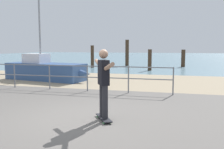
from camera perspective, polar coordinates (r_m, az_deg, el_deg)
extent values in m
cube|color=#605B56|center=(5.62, -11.07, -12.48)|extent=(24.00, 10.00, 0.04)
cube|color=tan|center=(13.12, 4.09, -1.47)|extent=(24.00, 6.00, 0.04)
cube|color=slate|center=(40.89, 11.16, 3.84)|extent=(72.00, 50.00, 0.04)
cylinder|color=slate|center=(11.63, -21.19, -0.31)|extent=(0.05, 0.05, 1.05)
cylinder|color=slate|center=(10.75, -13.96, -0.59)|extent=(0.05, 0.05, 1.05)
cylinder|color=slate|center=(10.07, -5.60, -0.89)|extent=(0.05, 0.05, 1.05)
cylinder|color=slate|center=(9.64, 3.74, -1.21)|extent=(0.05, 0.05, 1.05)
cylinder|color=slate|center=(9.48, 13.68, -1.52)|extent=(0.05, 0.05, 1.05)
cylinder|color=slate|center=(10.34, -9.97, 1.99)|extent=(8.32, 0.04, 0.04)
cylinder|color=slate|center=(10.38, -9.92, -0.45)|extent=(8.32, 0.04, 0.04)
cube|color=#335184|center=(13.85, -14.82, 0.63)|extent=(4.59, 2.20, 0.90)
cone|color=#335184|center=(12.55, -7.11, 0.20)|extent=(1.22, 0.96, 0.77)
cylinder|color=gray|center=(14.05, -16.12, 12.22)|extent=(0.10, 0.10, 4.75)
cube|color=silver|center=(14.19, -16.76, 3.54)|extent=(1.35, 1.11, 0.50)
cube|color=black|center=(6.23, -1.88, -9.76)|extent=(0.60, 0.78, 0.02)
cylinder|color=#3FBF59|center=(6.48, -3.26, -9.51)|extent=(0.06, 0.07, 0.06)
cylinder|color=#3FBF59|center=(6.52, -1.88, -9.40)|extent=(0.06, 0.07, 0.06)
cylinder|color=#3FBF59|center=(5.96, -1.88, -10.93)|extent=(0.06, 0.07, 0.06)
cylinder|color=#3FBF59|center=(6.01, -0.39, -10.80)|extent=(0.06, 0.07, 0.06)
cylinder|color=#26262B|center=(6.24, -2.20, -5.83)|extent=(0.14, 0.14, 0.80)
cylinder|color=#26262B|center=(6.01, -1.58, -6.30)|extent=(0.14, 0.14, 0.80)
cube|color=black|center=(6.01, -1.92, 0.46)|extent=(0.36, 0.41, 0.60)
sphere|color=#9E755B|center=(5.98, -1.94, 4.66)|extent=(0.22, 0.22, 0.22)
cylinder|color=#9E755B|center=(6.43, -3.01, 2.45)|extent=(0.37, 0.52, 0.23)
cylinder|color=#9E755B|center=(5.57, -0.67, 1.83)|extent=(0.37, 0.52, 0.23)
cylinder|color=#422D1E|center=(21.05, -4.47, 4.06)|extent=(0.27, 0.27, 1.85)
cylinder|color=#422D1E|center=(22.84, 3.43, 4.90)|extent=(0.32, 0.32, 2.36)
cylinder|color=#422D1E|center=(18.63, 8.54, 3.25)|extent=(0.28, 0.28, 1.56)
cylinder|color=#422D1E|center=(22.59, 15.80, 3.55)|extent=(0.34, 0.34, 1.50)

